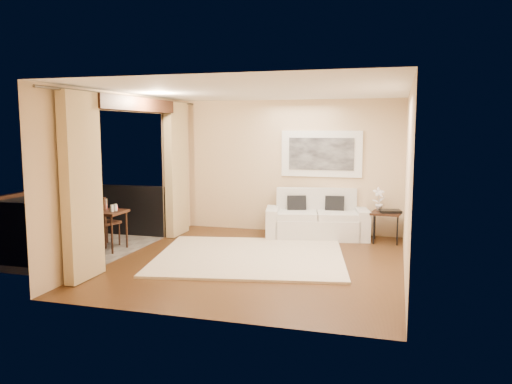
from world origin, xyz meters
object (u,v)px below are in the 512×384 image
(orchid, at_px, (379,199))
(balcony_chair_far, at_px, (102,218))
(side_table, at_px, (386,215))
(bistro_table, at_px, (107,216))
(balcony_chair_near, at_px, (75,224))
(sofa, at_px, (317,220))
(ice_bucket, at_px, (103,204))

(orchid, relative_size, balcony_chair_far, 0.48)
(side_table, distance_m, bistro_table, 5.08)
(orchid, xyz_separation_m, bistro_table, (-4.55, -2.05, -0.19))
(balcony_chair_far, xyz_separation_m, balcony_chair_near, (-0.05, -0.69, 0.01))
(side_table, height_order, balcony_chair_near, balcony_chair_near)
(balcony_chair_near, bearing_deg, sofa, 51.58)
(side_table, relative_size, balcony_chair_far, 0.64)
(orchid, height_order, bistro_table, orchid)
(side_table, height_order, orchid, orchid)
(side_table, distance_m, balcony_chair_far, 5.23)
(orchid, bearing_deg, bistro_table, -155.77)
(side_table, xyz_separation_m, ice_bucket, (-4.83, -1.85, 0.28))
(sofa, distance_m, orchid, 1.26)
(bistro_table, bearing_deg, orchid, 24.23)
(side_table, xyz_separation_m, balcony_chair_near, (-4.97, -2.46, 0.03))
(bistro_table, xyz_separation_m, balcony_chair_far, (-0.22, 0.17, -0.08))
(side_table, bearing_deg, ice_bucket, -159.01)
(sofa, relative_size, side_table, 3.53)
(bistro_table, height_order, balcony_chair_near, balcony_chair_near)
(orchid, xyz_separation_m, balcony_chair_far, (-4.77, -1.88, -0.26))
(sofa, relative_size, bistro_table, 3.01)
(balcony_chair_near, bearing_deg, bistro_table, 79.18)
(orchid, distance_m, ice_bucket, 5.07)
(sofa, height_order, orchid, orchid)
(sofa, bearing_deg, ice_bucket, -162.86)
(orchid, height_order, balcony_chair_near, orchid)
(side_table, relative_size, bistro_table, 0.85)
(side_table, relative_size, ice_bucket, 2.96)
(side_table, relative_size, orchid, 1.33)
(side_table, bearing_deg, balcony_chair_near, -153.65)
(balcony_chair_far, xyz_separation_m, ice_bucket, (0.09, -0.08, 0.26))
(balcony_chair_far, height_order, ice_bucket, balcony_chair_far)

